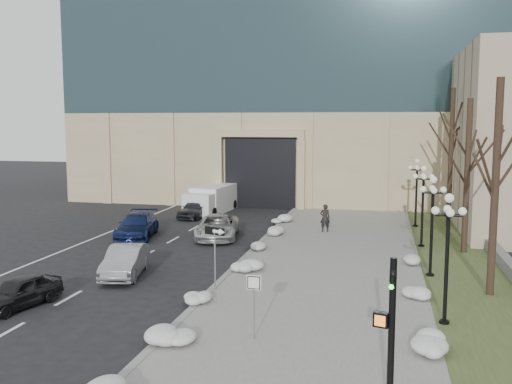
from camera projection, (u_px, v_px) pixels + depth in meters
ground at (162, 376)px, 16.28m from camera, size 160.00×160.00×0.00m
sidewalk at (330, 263)px, 29.07m from camera, size 9.00×40.00×0.12m
curb at (244, 258)px, 30.04m from camera, size 0.30×40.00×0.14m
grass_strip at (464, 271)px, 27.67m from camera, size 4.00×40.00×0.10m
stone_wall at (500, 257)px, 29.13m from camera, size 0.50×30.00×0.70m
office_tower at (305, 8)px, 56.68m from camera, size 40.00×24.70×36.00m
car_a at (19, 292)px, 22.25m from camera, size 2.32×3.88×1.24m
car_b at (125, 261)px, 26.76m from camera, size 2.38×4.56×1.43m
car_c at (137, 226)px, 35.81m from camera, size 3.14×5.48×1.49m
car_d at (217, 227)px, 35.51m from camera, size 3.33×5.61×1.46m
car_e at (195, 209)px, 43.23m from camera, size 2.02×4.20×1.39m
pedestrian at (325, 218)px, 37.09m from camera, size 0.75×0.59×1.81m
box_truck at (212, 199)px, 45.99m from camera, size 2.88×6.81×2.10m
one_way_sign at (218, 239)px, 23.95m from camera, size 1.03×0.53×2.82m
keep_sign at (254, 293)px, 18.55m from camera, size 0.49×0.07×2.28m
traffic_signal at (390, 342)px, 13.48m from camera, size 0.70×0.93×4.09m
snow_clump_b at (169, 337)px, 18.41m from camera, size 1.10×1.60×0.36m
snow_clump_c at (203, 297)px, 22.63m from camera, size 1.10×1.60×0.36m
snow_clump_d at (242, 268)px, 27.24m from camera, size 1.10×1.60×0.36m
snow_clump_e at (264, 245)px, 32.19m from camera, size 1.10×1.60×0.36m
snow_clump_f at (278, 232)px, 35.97m from camera, size 1.10×1.60×0.36m
snow_clump_g at (283, 220)px, 40.52m from camera, size 1.10×1.60×0.36m
snow_clump_h at (430, 345)px, 17.76m from camera, size 1.10×1.60×0.36m
snow_clump_i at (418, 293)px, 23.14m from camera, size 1.10×1.60×0.36m
snow_clump_j at (410, 261)px, 28.60m from camera, size 1.10×1.60×0.36m
lamppost_a at (448, 241)px, 19.92m from camera, size 1.18×1.18×4.76m
lamppost_b at (432, 213)px, 26.21m from camera, size 1.18×1.18×4.76m
lamppost_c at (423, 195)px, 32.51m from camera, size 1.18×1.18×4.76m
lamppost_d at (417, 183)px, 38.81m from camera, size 1.18×1.18×4.76m
tree_near at (497, 157)px, 22.98m from camera, size 3.20×3.20×9.00m
tree_mid at (468, 154)px, 30.77m from camera, size 3.20×3.20×8.50m
tree_far at (452, 138)px, 38.44m from camera, size 3.20×3.20×9.50m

